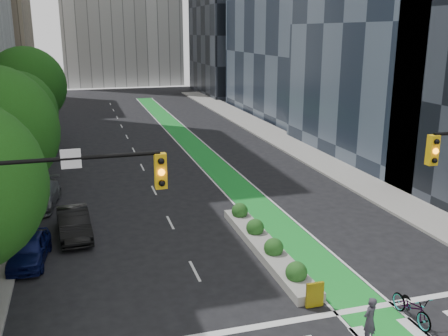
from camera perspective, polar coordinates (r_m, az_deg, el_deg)
sidewalk_left at (r=40.10m, az=-22.80°, el=-0.45°), size 3.60×90.00×0.15m
sidewalk_right at (r=43.95m, az=9.32°, el=1.88°), size 3.60×90.00×0.15m
bike_lane_paint at (r=45.74m, az=-3.43°, el=2.50°), size 2.20×70.00×0.01m
building_dark_end at (r=85.88m, az=2.06°, el=17.94°), size 14.00×18.00×28.00m
tree_midfar at (r=36.11m, az=-22.81°, el=5.84°), size 5.60×5.60×7.76m
tree_far at (r=45.90m, az=-21.64°, el=8.70°), size 6.60×6.60×9.00m
signal_left at (r=15.08m, az=-22.31°, el=-6.89°), size 6.14×0.51×7.20m
median_planter at (r=24.14m, az=4.75°, el=-8.68°), size 1.20×10.26×1.10m
bicycle at (r=19.95m, az=20.67°, el=-14.60°), size 0.81×2.13×1.11m
cyclist at (r=18.19m, az=16.30°, el=-16.32°), size 0.71×0.60×1.65m
parked_car_left_near at (r=24.52m, az=-21.36°, el=-8.62°), size 1.93×4.01×1.32m
parked_car_left_mid at (r=26.71m, az=-16.80°, el=-6.07°), size 1.88×4.50×1.45m
parked_car_left_far at (r=31.83m, az=-20.29°, el=-2.98°), size 2.53×4.95×1.37m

